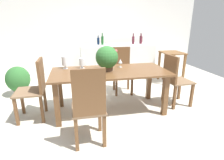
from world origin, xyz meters
TOP-DOWN VIEW (x-y plane):
  - ground_plane at (0.00, 0.00)m, footprint 7.04×7.04m
  - back_wall at (0.00, 2.60)m, footprint 6.40×0.10m
  - dining_table at (0.00, -0.05)m, footprint 1.94×0.90m
  - chair_foot_end at (1.20, -0.05)m, footprint 0.47×0.47m
  - chair_head_end at (-1.20, -0.05)m, footprint 0.45×0.47m
  - chair_far_right at (0.44, 0.83)m, footprint 0.44×0.47m
  - chair_near_left at (-0.44, -0.93)m, footprint 0.42×0.44m
  - flower_centerpiece at (-0.05, -0.03)m, footprint 0.37×0.37m
  - crystal_vase_left at (-0.45, 0.22)m, footprint 0.09×0.09m
  - crystal_vase_center_near at (-0.74, 0.25)m, footprint 0.11×0.11m
  - wine_glass at (0.23, 0.16)m, footprint 0.07×0.07m
  - kitchen_counter at (0.57, 1.89)m, footprint 1.97×0.69m
  - wine_bottle_tall at (0.18, 1.90)m, footprint 0.07×0.07m
  - wine_bottle_dark at (1.03, 1.89)m, footprint 0.07×0.07m
  - wine_bottle_amber at (1.26, 1.92)m, footprint 0.07×0.07m
  - wine_bottle_clear at (0.08, 1.97)m, footprint 0.07×0.07m
  - wine_bottle_green at (1.32, 2.06)m, footprint 0.08×0.08m
  - side_table at (1.86, 1.23)m, footprint 0.50×0.59m
  - potted_plant_floor at (-1.77, 1.04)m, footprint 0.49×0.49m

SIDE VIEW (x-z plane):
  - ground_plane at x=0.00m, z-range 0.00..0.00m
  - potted_plant_floor at x=-1.77m, z-range 0.03..0.66m
  - kitchen_counter at x=0.57m, z-range 0.00..0.93m
  - chair_foot_end at x=1.20m, z-range 0.06..1.01m
  - chair_far_right at x=0.44m, z-range 0.05..1.04m
  - chair_head_end at x=-1.20m, z-range 0.06..1.03m
  - chair_near_left at x=-0.44m, z-range 0.05..1.08m
  - side_table at x=1.86m, z-range 0.18..0.96m
  - dining_table at x=0.00m, z-range 0.26..0.99m
  - crystal_vase_left at x=-0.45m, z-range 0.75..0.92m
  - wine_glass at x=0.23m, z-range 0.76..0.91m
  - crystal_vase_center_near at x=-0.74m, z-range 0.76..0.97m
  - flower_centerpiece at x=-0.05m, z-range 0.74..1.15m
  - wine_bottle_clear at x=0.08m, z-range 0.90..1.14m
  - wine_bottle_green at x=1.32m, z-range 0.89..1.16m
  - wine_bottle_dark at x=1.03m, z-range 0.89..1.18m
  - wine_bottle_amber at x=1.26m, z-range 0.90..1.19m
  - wine_bottle_tall at x=0.18m, z-range 0.89..1.20m
  - back_wall at x=0.00m, z-range 0.00..2.60m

